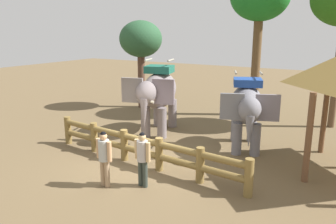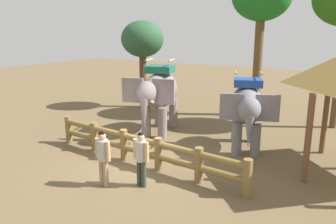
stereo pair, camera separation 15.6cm
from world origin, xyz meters
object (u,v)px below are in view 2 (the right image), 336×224
tourist_woman_in_black (103,155)px  elephant_near_left (159,93)px  log_fence (140,147)px  tourist_man_in_blue (141,155)px  tree_far_right (143,41)px  elephant_center (247,107)px

tourist_woman_in_black → elephant_near_left: bearing=105.7°
log_fence → elephant_near_left: bearing=113.4°
tourist_man_in_blue → tree_far_right: size_ratio=0.33×
elephant_center → tree_far_right: size_ratio=0.71×
elephant_center → tourist_woman_in_black: elephant_center is taller
elephant_near_left → elephant_center: elephant_near_left is taller
elephant_near_left → tourist_man_in_blue: (2.29, -4.40, -0.82)m
tourist_woman_in_black → tree_far_right: 10.21m
elephant_center → tree_far_right: tree_far_right is taller
elephant_center → tourist_man_in_blue: (-1.48, -4.32, -0.67)m
elephant_near_left → tourist_man_in_blue: size_ratio=2.34×
elephant_near_left → elephant_center: size_ratio=1.10×
elephant_near_left → tree_far_right: size_ratio=0.78×
elephant_center → tourist_man_in_blue: bearing=-108.9°
log_fence → tourist_man_in_blue: tourist_man_in_blue is taller
log_fence → tree_far_right: bearing=124.9°
tree_far_right → elephant_near_left: bearing=-47.1°
tourist_man_in_blue → tree_far_right: tree_far_right is taller
tourist_woman_in_black → tourist_man_in_blue: (0.90, 0.53, -0.01)m
elephant_center → tree_far_right: bearing=152.5°
elephant_near_left → tourist_woman_in_black: elephant_near_left is taller
tourist_woman_in_black → log_fence: bearing=90.2°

